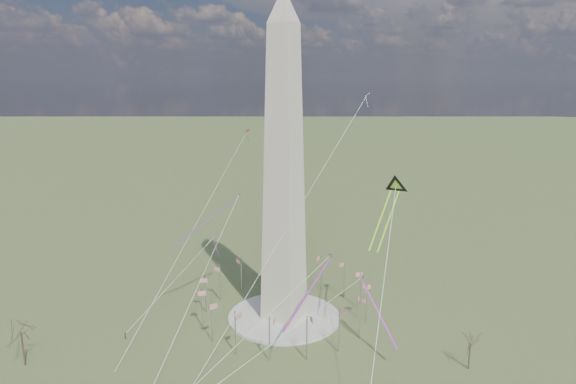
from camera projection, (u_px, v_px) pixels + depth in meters
The scene contains 14 objects.
ground at pixel (284, 318), 165.29m from camera, with size 2000.00×2000.00×0.00m, color #3C5128.
plaza at pixel (284, 317), 165.20m from camera, with size 36.00×36.00×0.80m, color beige.
washington_monument at pixel (284, 171), 154.75m from camera, with size 15.56×15.56×100.00m.
flagpole_ring at pixel (284, 297), 163.69m from camera, with size 54.40×54.40×13.00m.
tree_near at pixel (471, 341), 134.66m from camera, with size 6.40×6.40×11.20m.
tree_far at pixel (21, 330), 135.96m from camera, with size 8.16×8.16×14.28m.
person_west at pixel (125, 336), 151.81m from camera, with size 0.95×0.74×1.96m, color gray.
kite_delta_black at pixel (395, 189), 145.68m from camera, with size 7.86×21.03×17.43m.
kite_diamond_purple at pixel (216, 238), 186.42m from camera, with size 2.39×3.35×10.18m.
kite_streamer_left at pixel (315, 281), 144.49m from camera, with size 4.02×23.15×15.91m.
kite_streamer_mid at pixel (217, 213), 161.03m from camera, with size 13.64×19.47×15.48m.
kite_streamer_right at pixel (374, 302), 144.79m from camera, with size 16.60×13.13×13.73m.
kite_small_red at pixel (247, 132), 210.10m from camera, with size 1.49×2.32×5.09m.
kite_small_white at pixel (367, 97), 191.34m from camera, with size 1.45×2.31×5.17m.
Camera 1 is at (79.22, -130.12, 75.91)m, focal length 32.00 mm.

